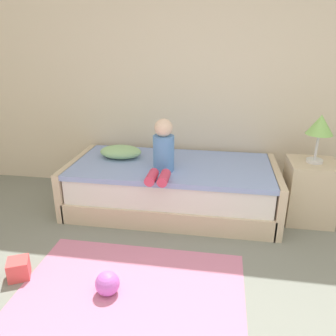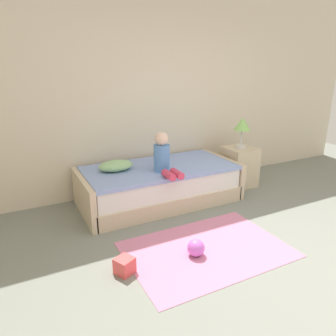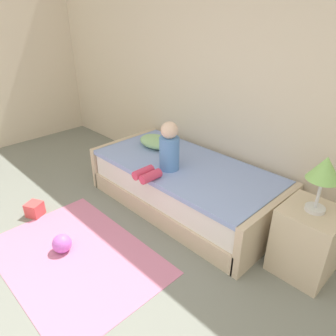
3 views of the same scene
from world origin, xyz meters
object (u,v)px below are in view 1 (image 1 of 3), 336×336
table_lamp (320,127)px  toy_block (19,269)px  nightstand (309,191)px  bed (172,187)px  child_figure (163,151)px  pillow (121,152)px  toy_ball (107,283)px

table_lamp → toy_block: 2.78m
nightstand → bed: bearing=179.6°
bed → child_figure: (-0.05, -0.23, 0.46)m
child_figure → toy_block: 1.53m
table_lamp → pillow: size_ratio=1.02×
pillow → toy_block: (-0.40, -1.38, -0.49)m
pillow → nightstand: bearing=-3.3°
bed → toy_ball: 1.37m
nightstand → table_lamp: table_lamp is taller
bed → child_figure: child_figure is taller
pillow → toy_block: size_ratio=2.93×
bed → pillow: pillow is taller
bed → nightstand: 1.35m
bed → toy_ball: size_ratio=12.30×
nightstand → toy_block: 2.65m
pillow → toy_ball: size_ratio=2.57×
toy_ball → pillow: bearing=102.3°
child_figure → toy_block: child_figure is taller
child_figure → toy_block: bearing=-131.0°
toy_ball → toy_block: size_ratio=1.14×
table_lamp → child_figure: bearing=-171.1°
bed → child_figure: bearing=-103.1°
bed → nightstand: (1.35, -0.01, 0.05)m
bed → pillow: size_ratio=4.80×
child_figure → pillow: child_figure is taller
toy_block → pillow: bearing=73.8°
nightstand → child_figure: size_ratio=1.18×
toy_ball → nightstand: bearing=39.7°
child_figure → nightstand: bearing=8.9°
nightstand → toy_block: bearing=-151.3°
bed → table_lamp: (1.35, -0.01, 0.69)m
table_lamp → toy_block: table_lamp is taller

